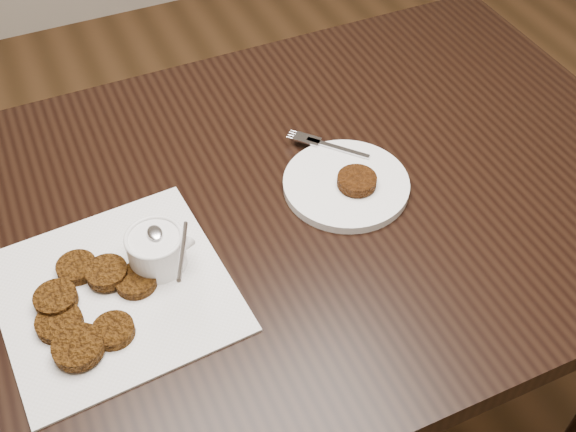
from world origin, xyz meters
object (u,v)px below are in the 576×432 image
Objects in this scene: table at (281,336)px; plate_with_patty at (346,181)px; sauce_ramekin at (153,236)px; napkin at (115,292)px.

plate_with_patty is (0.11, -0.01, 0.39)m from table.
sauce_ramekin reaches higher than plate_with_patty.
napkin is at bearing -166.42° from table.
napkin is 0.39m from plate_with_patty.
plate_with_patty is (0.39, 0.05, 0.01)m from napkin.
napkin is at bearing -172.15° from plate_with_patty.
sauce_ramekin reaches higher than table.
sauce_ramekin is (-0.21, -0.04, 0.44)m from table.
napkin reaches higher than table.
table is at bearing 13.58° from napkin.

